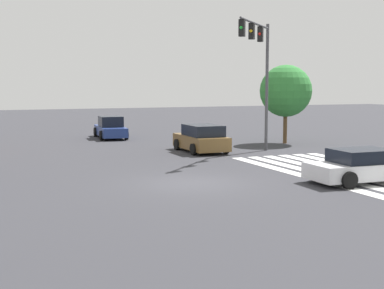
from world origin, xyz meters
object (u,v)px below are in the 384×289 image
(car_2, at_px, (201,139))
(car_3, at_px, (111,128))
(traffic_signal_mast, at_px, (259,57))
(car_0, at_px, (363,166))
(tree_corner_c, at_px, (286,91))

(car_2, height_order, car_3, car_3)
(traffic_signal_mast, relative_size, car_2, 1.76)
(traffic_signal_mast, xyz_separation_m, car_0, (-9.40, 0.61, -4.75))
(car_0, relative_size, car_2, 1.09)
(car_3, distance_m, tree_corner_c, 12.98)
(car_0, xyz_separation_m, car_3, (21.47, 4.87, 0.08))
(car_2, height_order, tree_corner_c, tree_corner_c)
(car_2, xyz_separation_m, car_3, (10.01, 2.88, -0.04))
(car_3, height_order, tree_corner_c, tree_corner_c)
(tree_corner_c, bearing_deg, traffic_signal_mast, 133.11)
(car_0, distance_m, tree_corner_c, 14.68)
(traffic_signal_mast, height_order, car_3, traffic_signal_mast)
(car_2, bearing_deg, car_3, 16.71)
(car_2, bearing_deg, tree_corner_c, -73.05)
(car_0, relative_size, tree_corner_c, 0.88)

